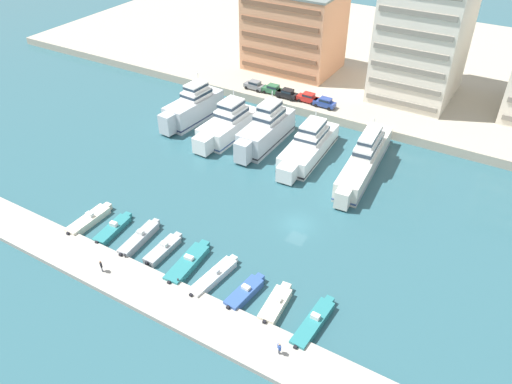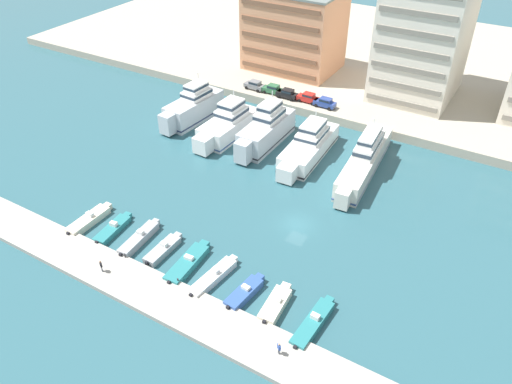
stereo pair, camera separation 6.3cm
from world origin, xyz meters
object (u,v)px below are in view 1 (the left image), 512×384
Objects in this scene: car_black_mid_left at (287,93)px; pedestrian_mid_deck at (279,348)px; yacht_ivory_center at (365,158)px; car_blue_center at (325,102)px; pedestrian_near_edge at (101,265)px; motorboat_teal_far_right at (313,323)px; motorboat_white_center_right at (214,277)px; motorboat_teal_left at (113,229)px; motorboat_blue_mid_right at (245,293)px; car_green_left at (273,89)px; yacht_white_left at (228,124)px; car_grey_far_left at (254,85)px; motorboat_grey_mid_left at (139,238)px; yacht_silver_far_left at (193,107)px; motorboat_teal_center at (188,263)px; yacht_white_center_left at (309,146)px; motorboat_grey_center_left at (163,249)px; yacht_silver_mid_left at (266,130)px; motorboat_cream_far_left at (89,220)px; motorboat_cream_right at (276,304)px; car_red_center_left at (308,97)px.

car_black_mid_left reaches higher than pedestrian_mid_deck.
car_blue_center is at bearing 133.02° from yacht_ivory_center.
motorboat_teal_far_right is at bearing 13.34° from pedestrian_near_edge.
motorboat_teal_left is at bearing 178.22° from motorboat_white_center_right.
motorboat_white_center_right is 4.50m from motorboat_blue_mid_right.
car_blue_center is at bearing 109.58° from pedestrian_mid_deck.
car_green_left is at bearing 91.29° from motorboat_teal_left.
yacht_ivory_center is (24.30, 1.60, -0.01)m from yacht_white_left.
motorboat_blue_mid_right is 1.56× the size of car_black_mid_left.
car_grey_far_left is 15.21m from car_blue_center.
motorboat_grey_mid_left is 1.88× the size of car_grey_far_left.
yacht_ivory_center reaches higher than motorboat_grey_mid_left.
car_green_left is at bearing 90.10° from yacht_white_left.
motorboat_teal_center is at bearing -54.68° from yacht_silver_far_left.
yacht_white_center_left reaches higher than motorboat_grey_center_left.
yacht_silver_mid_left is at bearing -75.93° from car_black_mid_left.
motorboat_blue_mid_right is at bearing -3.45° from motorboat_grey_mid_left.
motorboat_cream_far_left is at bearing 144.20° from pedestrian_near_edge.
motorboat_cream_right is (16.57, -0.70, 0.05)m from motorboat_grey_center_left.
motorboat_cream_far_left is at bearing -176.09° from motorboat_grey_mid_left.
pedestrian_near_edge is at bearing -118.21° from motorboat_grey_center_left.
car_red_center_left is (2.16, 45.14, 2.05)m from motorboat_grey_mid_left.
yacht_silver_far_left is at bearing -144.64° from car_blue_center.
pedestrian_near_edge reaches higher than motorboat_teal_left.
yacht_silver_far_left is 8.81m from yacht_white_left.
yacht_silver_mid_left is 15.08m from car_black_mid_left.
yacht_ivory_center is 2.89× the size of motorboat_grey_mid_left.
yacht_silver_far_left reaches higher than motorboat_grey_center_left.
motorboat_grey_mid_left is 1.91× the size of car_black_mid_left.
pedestrian_near_edge is at bearing -87.68° from motorboat_grey_mid_left.
pedestrian_mid_deck is (33.38, -51.18, -1.05)m from car_grey_far_left.
motorboat_teal_left is (-6.01, -30.30, -2.22)m from yacht_silver_mid_left.
motorboat_grey_mid_left is 0.96× the size of motorboat_white_center_right.
motorboat_grey_center_left is at bearing -87.75° from car_red_center_left.
yacht_silver_far_left reaches higher than yacht_ivory_center.
motorboat_white_center_right reaches higher than motorboat_teal_left.
motorboat_blue_mid_right is (4.50, -0.25, 0.02)m from motorboat_white_center_right.
motorboat_teal_left is 45.90m from car_red_center_left.
yacht_silver_mid_left is 3.90× the size of car_black_mid_left.
yacht_silver_mid_left reaches higher than motorboat_grey_center_left.
yacht_silver_far_left is 2.33× the size of motorboat_grey_center_left.
pedestrian_mid_deck reaches higher than motorboat_grey_mid_left.
yacht_silver_mid_left is (7.00, 0.93, 0.44)m from yacht_white_left.
motorboat_blue_mid_right is 1.00× the size of motorboat_cream_right.
car_blue_center is at bearing 35.36° from yacht_silver_far_left.
motorboat_grey_mid_left is at bearing -92.74° from car_red_center_left.
car_grey_far_left is at bearing 72.06° from yacht_silver_far_left.
car_grey_far_left is (4.57, 14.11, 0.03)m from yacht_silver_far_left.
motorboat_cream_right is 3.86× the size of pedestrian_near_edge.
yacht_silver_mid_left is 30.25m from motorboat_grey_center_left.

